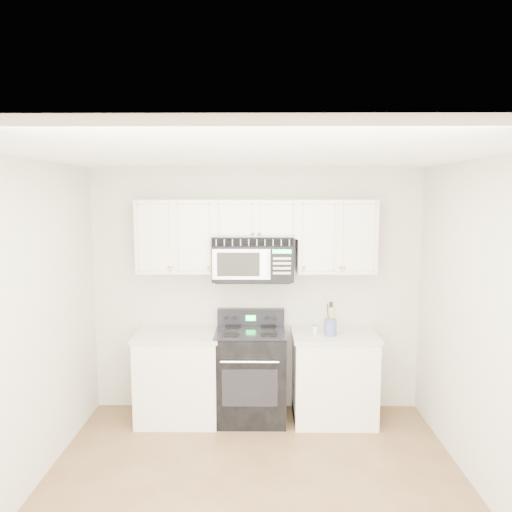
{
  "coord_description": "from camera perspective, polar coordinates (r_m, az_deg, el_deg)",
  "views": [
    {
      "loc": [
        0.04,
        -3.53,
        2.32
      ],
      "look_at": [
        0.0,
        1.3,
        1.73
      ],
      "focal_mm": 35.0,
      "sensor_mm": 36.0,
      "label": 1
    }
  ],
  "objects": [
    {
      "name": "microwave",
      "position": [
        5.11,
        -0.34,
        -0.23
      ],
      "size": [
        0.82,
        0.46,
        0.45
      ],
      "color": "black",
      "rests_on": "ground"
    },
    {
      "name": "utensil_crock",
      "position": [
        5.1,
        8.49,
        -8.01
      ],
      "size": [
        0.13,
        0.13,
        0.34
      ],
      "color": "slate",
      "rests_on": "base_cabinet_right"
    },
    {
      "name": "upper_cabinets",
      "position": [
        5.13,
        0.03,
        2.69
      ],
      "size": [
        2.44,
        0.37,
        0.75
      ],
      "color": "beige",
      "rests_on": "ground"
    },
    {
      "name": "base_cabinet_right",
      "position": [
        5.37,
        8.84,
        -13.74
      ],
      "size": [
        0.86,
        0.65,
        0.92
      ],
      "color": "beige",
      "rests_on": "ground"
    },
    {
      "name": "shaker_salt",
      "position": [
        5.11,
        6.77,
        -8.31
      ],
      "size": [
        0.05,
        0.05,
        0.11
      ],
      "color": "silver",
      "rests_on": "base_cabinet_right"
    },
    {
      "name": "range",
      "position": [
        5.3,
        -0.64,
        -13.24
      ],
      "size": [
        0.71,
        0.65,
        1.11
      ],
      "color": "black",
      "rests_on": "ground"
    },
    {
      "name": "room",
      "position": [
        3.67,
        -0.18,
        -9.1
      ],
      "size": [
        3.51,
        3.51,
        2.61
      ],
      "color": "brown",
      "rests_on": "ground"
    },
    {
      "name": "shaker_pepper",
      "position": [
        5.17,
        6.8,
        -8.21
      ],
      "size": [
        0.04,
        0.04,
        0.09
      ],
      "color": "silver",
      "rests_on": "base_cabinet_right"
    },
    {
      "name": "base_cabinet_left",
      "position": [
        5.38,
        -8.79,
        -13.69
      ],
      "size": [
        0.86,
        0.65,
        0.92
      ],
      "color": "beige",
      "rests_on": "ground"
    }
  ]
}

